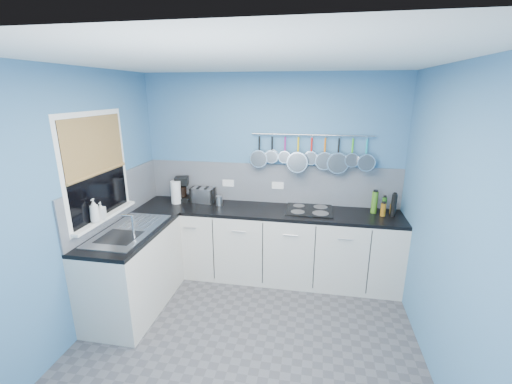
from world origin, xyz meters
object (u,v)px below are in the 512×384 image
(soap_bottle_b, at_px, (101,210))
(hob, at_px, (309,210))
(toaster, at_px, (203,195))
(coffee_maker, at_px, (182,189))
(paper_towel, at_px, (176,192))
(soap_bottle_a, at_px, (94,211))
(canister, at_px, (219,201))

(soap_bottle_b, xyz_separation_m, hob, (2.04, 1.04, -0.23))
(toaster, xyz_separation_m, hob, (1.37, -0.08, -0.09))
(coffee_maker, bearing_deg, paper_towel, -131.67)
(soap_bottle_a, bearing_deg, paper_towel, 72.41)
(coffee_maker, xyz_separation_m, toaster, (0.28, 0.02, -0.07))
(soap_bottle_a, distance_m, hob, 2.35)
(coffee_maker, xyz_separation_m, hob, (1.65, -0.06, -0.15))
(soap_bottle_b, height_order, coffee_maker, soap_bottle_b)
(hob, bearing_deg, coffee_maker, 177.82)
(canister, distance_m, hob, 1.12)
(soap_bottle_a, relative_size, hob, 0.43)
(soap_bottle_a, height_order, paper_towel, soap_bottle_a)
(toaster, distance_m, canister, 0.27)
(soap_bottle_b, distance_m, canister, 1.39)
(paper_towel, distance_m, canister, 0.57)
(coffee_maker, height_order, hob, coffee_maker)
(soap_bottle_b, distance_m, hob, 2.30)
(coffee_maker, xyz_separation_m, canister, (0.53, -0.08, -0.10))
(soap_bottle_a, bearing_deg, hob, 29.18)
(soap_bottle_a, height_order, toaster, soap_bottle_a)
(coffee_maker, height_order, toaster, coffee_maker)
(canister, bearing_deg, paper_towel, -179.58)
(paper_towel, bearing_deg, toaster, 17.97)
(canister, relative_size, hob, 0.22)
(paper_towel, bearing_deg, coffee_maker, 63.96)
(soap_bottle_a, xyz_separation_m, paper_towel, (0.35, 1.12, -0.13))
(paper_towel, distance_m, coffee_maker, 0.10)
(toaster, relative_size, hob, 0.53)
(soap_bottle_b, xyz_separation_m, coffee_maker, (0.40, 1.10, -0.08))
(canister, bearing_deg, hob, 1.03)
(soap_bottle_b, xyz_separation_m, toaster, (0.68, 1.12, -0.14))
(soap_bottle_a, bearing_deg, canister, 50.57)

